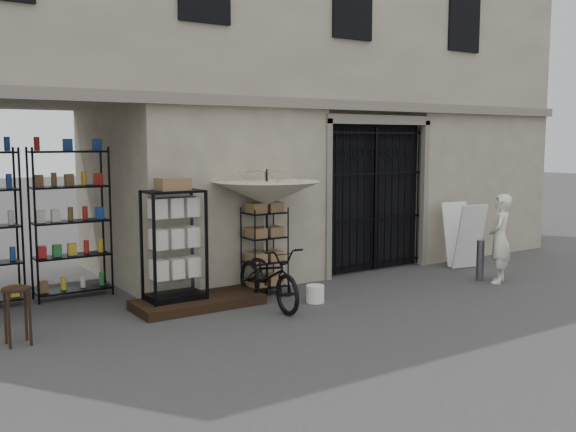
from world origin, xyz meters
TOP-DOWN VIEW (x-y plane):
  - ground at (0.00, 0.00)m, footprint 80.00×80.00m
  - main_building at (0.00, 4.00)m, footprint 14.00×4.00m
  - shop_recess at (-4.50, 2.80)m, footprint 3.00×1.70m
  - shop_shelving at (-4.55, 3.30)m, footprint 2.70×0.50m
  - iron_gate at (1.75, 2.28)m, footprint 2.50×0.21m
  - step_platform at (-2.40, 1.55)m, footprint 2.00×0.90m
  - display_cabinet at (-2.74, 1.64)m, footprint 0.91×0.63m
  - wire_rack at (-1.07, 1.71)m, footprint 0.71×0.56m
  - market_umbrella at (-1.11, 1.58)m, footprint 2.05×2.07m
  - white_bucket at (-0.70, 0.76)m, footprint 0.32×0.32m
  - bicycle at (-1.46, 0.97)m, footprint 0.70×1.01m
  - wooden_stool at (-5.14, 1.12)m, footprint 0.42×0.42m
  - steel_bollard at (2.81, 0.37)m, footprint 0.16×0.16m
  - shopkeeper at (2.96, 0.06)m, footprint 1.38×1.70m
  - easel_sign at (3.49, 1.37)m, footprint 0.74×0.81m

SIDE VIEW (x-z plane):
  - ground at x=0.00m, z-range 0.00..0.00m
  - bicycle at x=-1.46m, z-range -0.93..0.93m
  - shopkeeper at x=2.96m, z-range -0.20..0.20m
  - step_platform at x=-2.40m, z-range 0.00..0.15m
  - white_bucket at x=-0.70m, z-range 0.00..0.28m
  - steel_bollard at x=2.81m, z-range 0.00..0.76m
  - wooden_stool at x=-5.14m, z-range 0.02..0.77m
  - easel_sign at x=3.49m, z-range 0.02..1.33m
  - wire_rack at x=-1.07m, z-range -0.02..1.47m
  - display_cabinet at x=-2.74m, z-range -0.01..1.83m
  - shop_shelving at x=-4.55m, z-range 0.00..2.50m
  - iron_gate at x=1.75m, z-range 0.00..3.00m
  - shop_recess at x=-4.50m, z-range 0.00..3.00m
  - market_umbrella at x=-1.11m, z-range 0.56..3.12m
  - main_building at x=0.00m, z-range 0.00..9.00m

